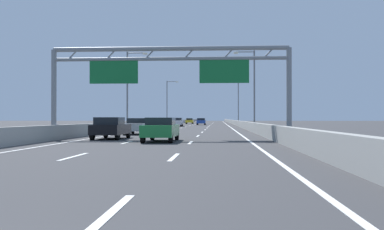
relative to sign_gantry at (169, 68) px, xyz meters
name	(u,v)px	position (x,y,z in m)	size (l,w,h in m)	color
ground_plane	(204,124)	(0.02, 73.16, -4.83)	(260.00, 260.00, 0.00)	#38383A
lane_dash_left_1	(74,157)	(-1.78, -14.34, -4.82)	(0.16, 3.00, 0.01)	white
lane_dash_left_2	(127,142)	(-1.78, -5.34, -4.82)	(0.16, 3.00, 0.01)	white
lane_dash_left_3	(152,136)	(-1.78, 3.66, -4.82)	(0.16, 3.00, 0.01)	white
lane_dash_left_4	(166,132)	(-1.78, 12.66, -4.82)	(0.16, 3.00, 0.01)	white
lane_dash_left_5	(175,130)	(-1.78, 21.66, -4.82)	(0.16, 3.00, 0.01)	white
lane_dash_left_6	(181,128)	(-1.78, 30.66, -4.82)	(0.16, 3.00, 0.01)	white
lane_dash_left_7	(186,127)	(-1.78, 39.66, -4.82)	(0.16, 3.00, 0.01)	white
lane_dash_left_8	(190,126)	(-1.78, 48.66, -4.82)	(0.16, 3.00, 0.01)	white
lane_dash_left_9	(193,125)	(-1.78, 57.66, -4.82)	(0.16, 3.00, 0.01)	white
lane_dash_left_10	(195,124)	(-1.78, 66.66, -4.82)	(0.16, 3.00, 0.01)	white
lane_dash_left_11	(197,124)	(-1.78, 75.66, -4.82)	(0.16, 3.00, 0.01)	white
lane_dash_left_12	(199,123)	(-1.78, 84.66, -4.82)	(0.16, 3.00, 0.01)	white
lane_dash_left_13	(200,123)	(-1.78, 93.66, -4.82)	(0.16, 3.00, 0.01)	white
lane_dash_left_14	(201,123)	(-1.78, 102.66, -4.82)	(0.16, 3.00, 0.01)	white
lane_dash_left_15	(202,122)	(-1.78, 111.66, -4.82)	(0.16, 3.00, 0.01)	white
lane_dash_left_16	(203,122)	(-1.78, 120.66, -4.82)	(0.16, 3.00, 0.01)	white
lane_dash_left_17	(204,122)	(-1.78, 129.66, -4.82)	(0.16, 3.00, 0.01)	white
lane_dash_right_0	(109,215)	(1.82, -23.34, -4.82)	(0.16, 3.00, 0.01)	white
lane_dash_right_1	(174,157)	(1.82, -14.34, -4.82)	(0.16, 3.00, 0.01)	white
lane_dash_right_2	(190,143)	(1.82, -5.34, -4.82)	(0.16, 3.00, 0.01)	white
lane_dash_right_3	(198,136)	(1.82, 3.66, -4.82)	(0.16, 3.00, 0.01)	white
lane_dash_right_4	(202,132)	(1.82, 12.66, -4.82)	(0.16, 3.00, 0.01)	white
lane_dash_right_5	(205,130)	(1.82, 21.66, -4.82)	(0.16, 3.00, 0.01)	white
lane_dash_right_6	(207,128)	(1.82, 30.66, -4.82)	(0.16, 3.00, 0.01)	white
lane_dash_right_7	(208,127)	(1.82, 39.66, -4.82)	(0.16, 3.00, 0.01)	white
lane_dash_right_8	(210,126)	(1.82, 48.66, -4.82)	(0.16, 3.00, 0.01)	white
lane_dash_right_9	(210,125)	(1.82, 57.66, -4.82)	(0.16, 3.00, 0.01)	white
lane_dash_right_10	(211,124)	(1.82, 66.66, -4.82)	(0.16, 3.00, 0.01)	white
lane_dash_right_11	(212,124)	(1.82, 75.66, -4.82)	(0.16, 3.00, 0.01)	white
lane_dash_right_12	(212,123)	(1.82, 84.66, -4.82)	(0.16, 3.00, 0.01)	white
lane_dash_right_13	(213,123)	(1.82, 93.66, -4.82)	(0.16, 3.00, 0.01)	white
lane_dash_right_14	(213,123)	(1.82, 102.66, -4.82)	(0.16, 3.00, 0.01)	white
lane_dash_right_15	(213,122)	(1.82, 111.66, -4.82)	(0.16, 3.00, 0.01)	white
lane_dash_right_16	(214,122)	(1.82, 120.66, -4.82)	(0.16, 3.00, 0.01)	white
lane_dash_right_17	(214,122)	(1.82, 129.66, -4.82)	(0.16, 3.00, 0.01)	white
edge_line_left	(178,125)	(-5.23, 61.16, -4.82)	(0.16, 176.00, 0.01)	white
edge_line_right	(227,125)	(5.27, 61.16, -4.82)	(0.16, 176.00, 0.01)	white
barrier_left	(179,122)	(-6.88, 83.16, -4.35)	(0.45, 220.00, 0.95)	#9E9E99
barrier_right	(232,122)	(6.92, 83.16, -4.35)	(0.45, 220.00, 0.95)	#9E9E99
sign_gantry	(169,68)	(0.00, 0.00, 0.00)	(16.73, 0.36, 6.36)	gray
streetlamp_left_mid	(129,85)	(-7.45, 22.07, 0.57)	(2.58, 0.28, 9.50)	slate
streetlamp_right_mid	(252,85)	(7.48, 22.07, 0.57)	(2.58, 0.28, 9.50)	slate
streetlamp_left_far	(168,100)	(-7.45, 62.57, 0.57)	(2.58, 0.28, 9.50)	slate
streetlamp_right_far	(237,100)	(7.48, 62.57, 0.57)	(2.58, 0.28, 9.50)	slate
green_car	(161,129)	(-0.02, -4.19, -4.09)	(1.78, 4.54, 1.42)	#1E7A38
white_car	(177,122)	(-3.52, 42.31, -4.08)	(1.75, 4.34, 1.46)	silver
black_car	(111,128)	(-3.76, -1.30, -4.08)	(1.84, 4.34, 1.44)	black
yellow_car	(190,121)	(-3.66, 75.57, -4.11)	(1.74, 4.48, 1.39)	yellow
blue_car	(201,121)	(-0.09, 58.57, -4.11)	(1.79, 4.23, 1.40)	#2347AD
silver_car	(138,126)	(-3.48, 6.88, -4.10)	(1.82, 4.53, 1.39)	#A8ADB2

